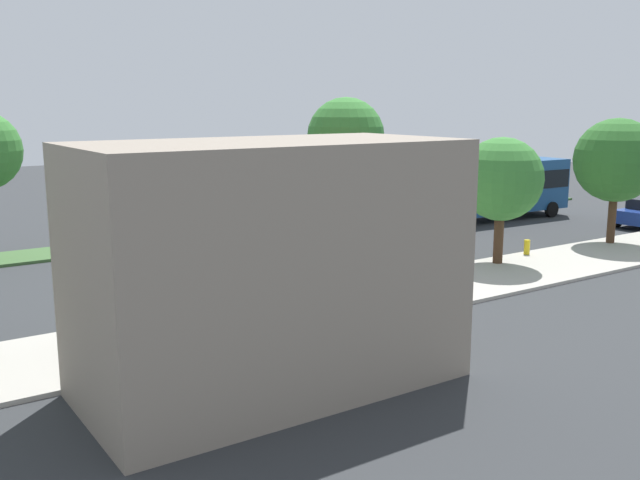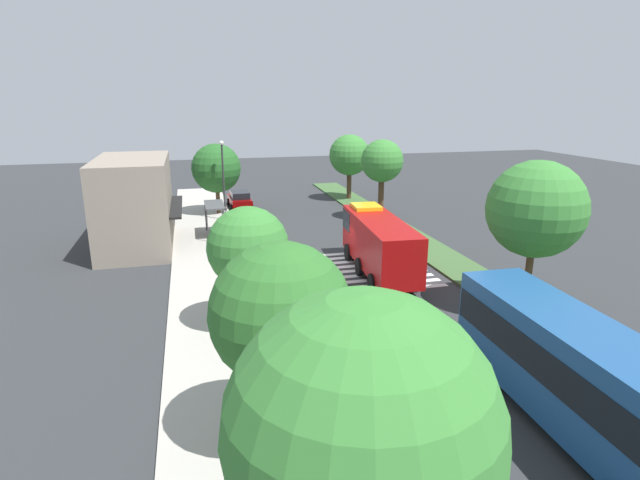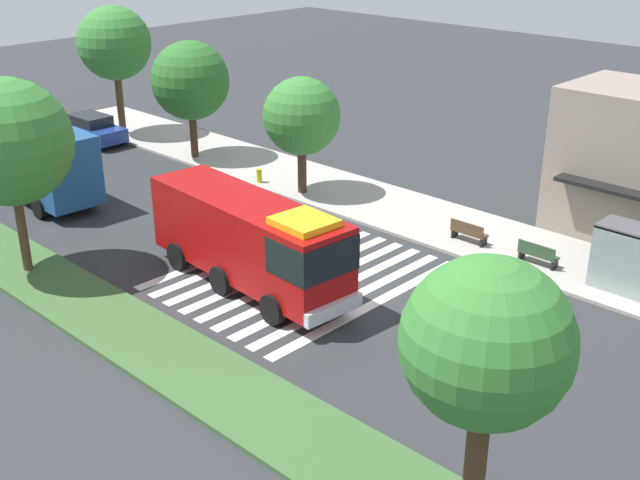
% 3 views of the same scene
% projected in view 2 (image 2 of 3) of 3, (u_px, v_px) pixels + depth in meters
% --- Properties ---
extents(ground_plane, '(120.00, 120.00, 0.00)m').
position_uv_depth(ground_plane, '(337.00, 263.00, 33.06)').
color(ground_plane, '#2D3033').
extents(sidewalk, '(60.00, 4.85, 0.14)m').
position_uv_depth(sidewalk, '(212.00, 272.00, 31.12)').
color(sidewalk, '#ADA89E').
rests_on(sidewalk, ground_plane).
extents(median_strip, '(60.00, 3.00, 0.14)m').
position_uv_depth(median_strip, '(437.00, 254.00, 34.75)').
color(median_strip, '#3D6033').
rests_on(median_strip, ground_plane).
extents(crosswalk, '(7.65, 10.10, 0.01)m').
position_uv_depth(crosswalk, '(345.00, 272.00, 31.44)').
color(crosswalk, silver).
rests_on(crosswalk, ground_plane).
extents(fire_truck, '(9.56, 3.30, 3.65)m').
position_uv_depth(fire_truck, '(378.00, 241.00, 30.91)').
color(fire_truck, '#A50C0C').
rests_on(fire_truck, ground_plane).
extents(parked_car_mid, '(4.70, 2.22, 1.64)m').
position_uv_depth(parked_car_mid, '(240.00, 199.00, 49.36)').
color(parked_car_mid, '#720505').
rests_on(parked_car_mid, ground_plane).
extents(transit_bus, '(10.52, 3.13, 3.69)m').
position_uv_depth(transit_bus, '(574.00, 368.00, 16.13)').
color(transit_bus, navy).
rests_on(transit_bus, ground_plane).
extents(bus_stop_shelter, '(3.50, 1.40, 2.46)m').
position_uv_depth(bus_stop_shelter, '(219.00, 213.00, 38.82)').
color(bus_stop_shelter, '#4C4C51').
rests_on(bus_stop_shelter, sidewalk).
extents(bench_near_shelter, '(1.60, 0.50, 0.90)m').
position_uv_depth(bench_near_shelter, '(223.00, 243.00, 35.44)').
color(bench_near_shelter, '#2D472D').
rests_on(bench_near_shelter, sidewalk).
extents(bench_west_of_shelter, '(1.60, 0.50, 0.90)m').
position_uv_depth(bench_west_of_shelter, '(227.00, 257.00, 32.42)').
color(bench_west_of_shelter, '#4C3823').
rests_on(bench_west_of_shelter, sidewalk).
extents(street_lamp, '(0.36, 0.36, 6.79)m').
position_uv_depth(street_lamp, '(223.00, 174.00, 42.99)').
color(street_lamp, '#2D2D30').
rests_on(street_lamp, sidewalk).
extents(storefront_building, '(9.61, 5.61, 6.37)m').
position_uv_depth(storefront_building, '(135.00, 203.00, 35.92)').
color(storefront_building, gray).
rests_on(storefront_building, ground_plane).
extents(sidewalk_tree_far_west, '(4.37, 4.37, 7.65)m').
position_uv_depth(sidewalk_tree_far_west, '(362.00, 429.00, 7.80)').
color(sidewalk_tree_far_west, '#513823').
rests_on(sidewalk_tree_far_west, sidewalk).
extents(sidewalk_tree_west, '(4.26, 4.26, 6.41)m').
position_uv_depth(sidewalk_tree_west, '(281.00, 314.00, 14.76)').
color(sidewalk_tree_west, '#47301E').
rests_on(sidewalk_tree_west, sidewalk).
extents(sidewalk_tree_center, '(3.72, 3.72, 5.67)m').
position_uv_depth(sidewalk_tree_center, '(248.00, 248.00, 22.80)').
color(sidewalk_tree_center, '#47301E').
rests_on(sidewalk_tree_center, sidewalk).
extents(sidewalk_tree_east, '(4.41, 4.41, 6.32)m').
position_uv_depth(sidewalk_tree_east, '(216.00, 168.00, 45.62)').
color(sidewalk_tree_east, '#513823').
rests_on(sidewalk_tree_east, sidewalk).
extents(median_tree_far_west, '(4.73, 4.73, 7.50)m').
position_uv_depth(median_tree_far_west, '(536.00, 209.00, 24.36)').
color(median_tree_far_west, '#513823').
rests_on(median_tree_far_west, median_strip).
extents(median_tree_west, '(3.64, 3.64, 6.84)m').
position_uv_depth(median_tree_west, '(382.00, 162.00, 43.42)').
color(median_tree_west, '#47301E').
rests_on(median_tree_west, median_strip).
extents(median_tree_center, '(4.18, 4.18, 6.62)m').
position_uv_depth(median_tree_center, '(349.00, 155.00, 52.12)').
color(median_tree_center, '#47301E').
rests_on(median_tree_center, median_strip).
extents(fire_hydrant, '(0.28, 0.28, 0.70)m').
position_uv_depth(fire_hydrant, '(270.00, 342.00, 21.45)').
color(fire_hydrant, gold).
rests_on(fire_hydrant, sidewalk).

